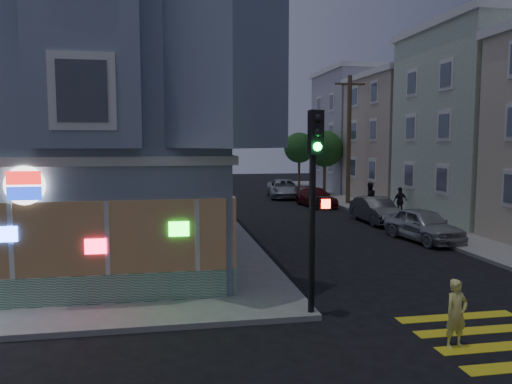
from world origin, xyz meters
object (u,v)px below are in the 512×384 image
object	(u,v)px
running_child	(456,314)
parked_car_d	(284,189)
parked_car_c	(316,197)
traffic_signal	(315,177)
street_tree_far	(299,148)
parked_car_a	(423,225)
pedestrian_a	(369,198)
parked_car_b	(376,210)
utility_pole	(349,138)
fire_hydrant	(426,226)
street_tree_near	(325,149)
pedestrian_b	(400,201)

from	to	relation	value
running_child	parked_car_d	size ratio (longest dim) A/B	0.29
parked_car_c	traffic_signal	xyz separation A→B (m)	(-6.71, -21.51, 2.99)
street_tree_far	parked_car_a	distance (m)	27.24
pedestrian_a	parked_car_b	xyz separation A→B (m)	(-0.60, -2.36, -0.40)
utility_pole	parked_car_b	size ratio (longest dim) A/B	2.07
parked_car_c	parked_car_d	distance (m)	5.89
pedestrian_a	parked_car_d	size ratio (longest dim) A/B	0.36
traffic_signal	fire_hydrant	distance (m)	13.22
running_child	traffic_signal	bearing A→B (deg)	128.76
running_child	parked_car_b	bearing A→B (deg)	61.90
street_tree_far	parked_car_c	distance (m)	14.93
fire_hydrant	street_tree_near	bearing A→B (deg)	87.16
parked_car_b	street_tree_far	bearing A→B (deg)	85.71
fire_hydrant	parked_car_a	bearing A→B (deg)	-125.69
street_tree_near	traffic_signal	bearing A→B (deg)	-108.62
street_tree_near	traffic_signal	distance (m)	29.37
pedestrian_a	pedestrian_b	distance (m)	1.82
utility_pole	running_child	distance (m)	25.30
parked_car_b	traffic_signal	bearing A→B (deg)	-119.69
parked_car_d	fire_hydrant	world-z (taller)	parked_car_d
utility_pole	pedestrian_a	bearing A→B (deg)	-97.32
parked_car_a	street_tree_far	bearing A→B (deg)	79.56
street_tree_far	parked_car_c	world-z (taller)	street_tree_far
running_child	fire_hydrant	distance (m)	13.30
parked_car_c	traffic_signal	size ratio (longest dim) A/B	0.86
parked_car_a	fire_hydrant	bearing A→B (deg)	47.05
street_tree_far	parked_car_b	bearing A→B (deg)	-93.93
pedestrian_a	parked_car_a	world-z (taller)	pedestrian_a
street_tree_far	parked_car_a	xyz separation A→B (m)	(-1.50, -27.01, -3.19)
utility_pole	street_tree_far	distance (m)	14.03
pedestrian_a	street_tree_near	bearing A→B (deg)	-95.43
utility_pole	parked_car_d	world-z (taller)	utility_pole
street_tree_far	parked_car_a	world-z (taller)	street_tree_far
street_tree_far	traffic_signal	world-z (taller)	street_tree_far
fire_hydrant	pedestrian_b	bearing A→B (deg)	74.42
parked_car_d	pedestrian_a	bearing A→B (deg)	-69.42
parked_car_c	fire_hydrant	size ratio (longest dim) A/B	6.11
running_child	utility_pole	bearing A→B (deg)	64.62
street_tree_far	fire_hydrant	distance (m)	26.41
parked_car_a	parked_car_b	bearing A→B (deg)	82.74
pedestrian_b	parked_car_a	size ratio (longest dim) A/B	0.38
street_tree_near	pedestrian_b	xyz separation A→B (m)	(0.80, -12.08, -2.95)
street_tree_near	parked_car_c	xyz separation A→B (m)	(-2.67, -6.32, -3.29)
parked_car_b	parked_car_c	xyz separation A→B (m)	(-1.17, 7.49, -0.07)
running_child	parked_car_a	distance (m)	12.28
running_child	parked_car_c	distance (m)	24.12
fire_hydrant	pedestrian_a	bearing A→B (deg)	90.00
fire_hydrant	parked_car_c	bearing A→B (deg)	98.48
parked_car_d	traffic_signal	bearing A→B (deg)	-95.21
pedestrian_b	fire_hydrant	bearing A→B (deg)	61.59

